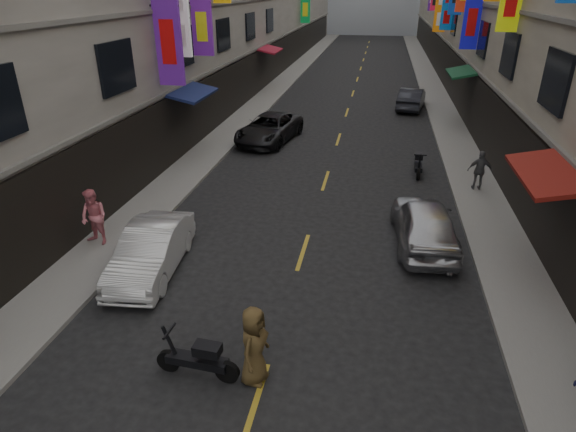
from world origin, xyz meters
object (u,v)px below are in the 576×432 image
at_px(scooter_crossing, 198,359).
at_px(car_left_mid, 151,250).
at_px(car_right_mid, 425,223).
at_px(pedestrian_lfar, 94,217).
at_px(car_left_far, 269,128).
at_px(scooter_far_right, 418,164).
at_px(car_right_far, 411,99).
at_px(pedestrian_rfar, 480,170).
at_px(pedestrian_crossing, 254,346).

xyz_separation_m(scooter_crossing, car_left_mid, (-2.69, 3.63, 0.22)).
bearing_deg(car_right_mid, pedestrian_lfar, 7.39).
distance_m(scooter_crossing, car_left_far, 16.61).
distance_m(scooter_far_right, car_right_far, 12.13).
xyz_separation_m(car_right_mid, pedestrian_rfar, (2.36, 4.71, 0.16)).
distance_m(scooter_crossing, car_right_mid, 8.26).
relative_size(scooter_far_right, pedestrian_rfar, 1.17).
relative_size(car_right_mid, car_right_far, 1.04).
bearing_deg(car_left_mid, car_right_mid, 16.16).
height_order(scooter_crossing, car_left_far, car_left_far).
relative_size(car_left_far, pedestrian_lfar, 2.79).
bearing_deg(scooter_crossing, pedestrian_crossing, -79.89).
bearing_deg(pedestrian_crossing, pedestrian_rfar, -17.60).
distance_m(car_left_far, pedestrian_lfar, 12.14).
height_order(scooter_crossing, pedestrian_lfar, pedestrian_lfar).
bearing_deg(pedestrian_lfar, scooter_far_right, 55.08).
bearing_deg(car_left_mid, pedestrian_crossing, -47.92).
xyz_separation_m(scooter_far_right, pedestrian_lfar, (-10.05, -8.29, 0.56)).
bearing_deg(pedestrian_lfar, pedestrian_crossing, -20.93).
relative_size(car_left_mid, car_left_far, 0.82).
relative_size(scooter_crossing, car_right_mid, 0.42).
relative_size(car_right_far, pedestrian_rfar, 2.68).
height_order(scooter_far_right, car_right_far, car_right_far).
bearing_deg(pedestrian_lfar, scooter_crossing, -27.58).
height_order(pedestrian_rfar, pedestrian_crossing, pedestrian_crossing).
xyz_separation_m(scooter_crossing, pedestrian_crossing, (1.15, 0.13, 0.43)).
bearing_deg(car_left_far, scooter_far_right, -15.95).
bearing_deg(scooter_far_right, pedestrian_lfar, 40.30).
bearing_deg(car_left_mid, pedestrian_rfar, 32.30).
xyz_separation_m(scooter_crossing, pedestrian_rfar, (7.26, 11.36, 0.45)).
distance_m(car_right_mid, pedestrian_rfar, 5.27).
xyz_separation_m(pedestrian_lfar, pedestrian_crossing, (6.12, -4.53, -0.13)).
bearing_deg(pedestrian_rfar, pedestrian_lfar, 29.37).
bearing_deg(scooter_crossing, pedestrian_lfar, 50.67).
distance_m(scooter_crossing, scooter_far_right, 13.90).
height_order(car_right_mid, car_right_far, car_right_mid).
bearing_deg(pedestrian_rfar, car_right_far, -81.29).
bearing_deg(car_right_far, car_left_mid, 78.50).
height_order(car_left_far, pedestrian_crossing, pedestrian_crossing).
bearing_deg(scooter_crossing, scooter_far_right, -17.64).
relative_size(scooter_crossing, pedestrian_crossing, 1.03).
relative_size(scooter_crossing, pedestrian_lfar, 1.02).
xyz_separation_m(scooter_far_right, pedestrian_crossing, (-3.93, -12.81, 0.43)).
xyz_separation_m(pedestrian_rfar, pedestrian_crossing, (-6.11, -11.24, -0.02)).
bearing_deg(scooter_far_right, scooter_crossing, 69.34).
distance_m(car_right_mid, pedestrian_crossing, 7.52).
xyz_separation_m(car_right_far, pedestrian_crossing, (-4.16, -24.94, 0.19)).
bearing_deg(pedestrian_crossing, scooter_crossing, 107.23).
height_order(car_left_mid, car_left_far, car_left_far).
bearing_deg(scooter_far_right, car_right_far, -90.27).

